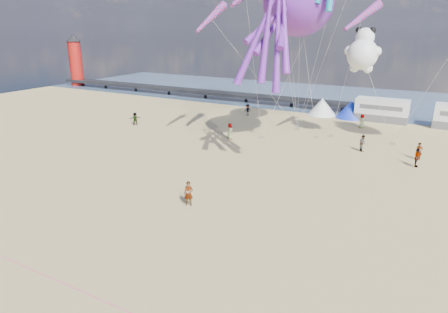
# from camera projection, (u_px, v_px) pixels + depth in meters

# --- Properties ---
(ground) EXTENTS (120.00, 120.00, 0.00)m
(ground) POSITION_uv_depth(u_px,v_px,m) (158.00, 248.00, 22.99)
(ground) COLOR tan
(ground) RESTS_ON ground
(water) EXTENTS (120.00, 120.00, 0.00)m
(water) POSITION_uv_depth(u_px,v_px,m) (358.00, 100.00, 68.59)
(water) COLOR #3D5576
(water) RESTS_ON ground
(pier) EXTENTS (60.00, 3.00, 0.50)m
(pier) POSITION_uv_depth(u_px,v_px,m) (187.00, 90.00, 72.13)
(pier) COLOR black
(pier) RESTS_ON ground
(lighthouse) EXTENTS (2.60, 2.60, 9.00)m
(lighthouse) POSITION_uv_depth(u_px,v_px,m) (76.00, 64.00, 84.00)
(lighthouse) COLOR #A5140F
(lighthouse) RESTS_ON ground
(motorhome_0) EXTENTS (6.60, 2.50, 3.00)m
(motorhome_0) POSITION_uv_depth(u_px,v_px,m) (382.00, 110.00, 52.91)
(motorhome_0) COLOR silver
(motorhome_0) RESTS_ON ground
(tent_white) EXTENTS (4.00, 4.00, 2.40)m
(tent_white) POSITION_uv_depth(u_px,v_px,m) (322.00, 107.00, 56.71)
(tent_white) COLOR white
(tent_white) RESTS_ON ground
(tent_blue) EXTENTS (4.00, 4.00, 2.40)m
(tent_blue) POSITION_uv_depth(u_px,v_px,m) (351.00, 109.00, 54.86)
(tent_blue) COLOR #1933CC
(tent_blue) RESTS_ON ground
(rope_line) EXTENTS (34.00, 0.03, 0.03)m
(rope_line) POSITION_uv_depth(u_px,v_px,m) (92.00, 296.00, 18.84)
(rope_line) COLOR #F2338C
(rope_line) RESTS_ON ground
(standing_person) EXTENTS (0.76, 0.62, 1.79)m
(standing_person) POSITION_uv_depth(u_px,v_px,m) (189.00, 194.00, 28.13)
(standing_person) COLOR tan
(standing_person) RESTS_ON ground
(beachgoer_0) EXTENTS (0.70, 0.77, 1.76)m
(beachgoer_0) POSITION_uv_depth(u_px,v_px,m) (362.00, 121.00, 49.51)
(beachgoer_0) COLOR #7F6659
(beachgoer_0) RESTS_ON ground
(beachgoer_1) EXTENTS (0.88, 0.98, 1.69)m
(beachgoer_1) POSITION_uv_depth(u_px,v_px,m) (363.00, 143.00, 40.38)
(beachgoer_1) COLOR #7F6659
(beachgoer_1) RESTS_ON ground
(beachgoer_2) EXTENTS (0.95, 0.99, 1.61)m
(beachgoer_2) POSITION_uv_depth(u_px,v_px,m) (248.00, 110.00, 56.39)
(beachgoer_2) COLOR #7F6659
(beachgoer_2) RESTS_ON ground
(beachgoer_3) EXTENTS (0.65, 1.11, 1.70)m
(beachgoer_3) POSITION_uv_depth(u_px,v_px,m) (417.00, 158.00, 35.85)
(beachgoer_3) COLOR #7F6659
(beachgoer_3) RESTS_ON ground
(beachgoer_4) EXTENTS (0.89, 1.01, 1.63)m
(beachgoer_4) POSITION_uv_depth(u_px,v_px,m) (135.00, 119.00, 51.07)
(beachgoer_4) COLOR #7F6659
(beachgoer_4) RESTS_ON ground
(beachgoer_5) EXTENTS (1.57, 0.56, 1.68)m
(beachgoer_5) POSITION_uv_depth(u_px,v_px,m) (419.00, 151.00, 37.76)
(beachgoer_5) COLOR #7F6659
(beachgoer_5) RESTS_ON ground
(beachgoer_6) EXTENTS (0.78, 0.73, 1.80)m
(beachgoer_6) POSITION_uv_depth(u_px,v_px,m) (230.00, 131.00, 44.71)
(beachgoer_6) COLOR #7F6659
(beachgoer_6) RESTS_ON ground
(sandbag_a) EXTENTS (0.50, 0.35, 0.22)m
(sandbag_a) POSITION_uv_depth(u_px,v_px,m) (262.00, 137.00, 45.19)
(sandbag_a) COLOR gray
(sandbag_a) RESTS_ON ground
(sandbag_b) EXTENTS (0.50, 0.35, 0.22)m
(sandbag_b) POSITION_uv_depth(u_px,v_px,m) (316.00, 137.00, 45.26)
(sandbag_b) COLOR gray
(sandbag_b) RESTS_ON ground
(sandbag_c) EXTENTS (0.50, 0.35, 0.22)m
(sandbag_c) POSITION_uv_depth(u_px,v_px,m) (393.00, 144.00, 42.78)
(sandbag_c) COLOR gray
(sandbag_c) RESTS_ON ground
(sandbag_d) EXTENTS (0.50, 0.35, 0.22)m
(sandbag_d) POSITION_uv_depth(u_px,v_px,m) (331.00, 136.00, 45.67)
(sandbag_d) COLOR gray
(sandbag_d) RESTS_ON ground
(sandbag_e) EXTENTS (0.50, 0.35, 0.22)m
(sandbag_e) POSITION_uv_depth(u_px,v_px,m) (298.00, 129.00, 48.72)
(sandbag_e) COLOR gray
(sandbag_e) RESTS_ON ground
(kite_octopus_purple) EXTENTS (5.10, 11.36, 12.85)m
(kite_octopus_purple) POSITION_uv_depth(u_px,v_px,m) (299.00, 2.00, 37.06)
(kite_octopus_purple) COLOR #69239A
(kite_panda) EXTENTS (4.77, 4.63, 5.42)m
(kite_panda) POSITION_uv_depth(u_px,v_px,m) (362.00, 54.00, 41.22)
(kite_panda) COLOR white
(windsock_mid) EXTENTS (3.21, 5.61, 5.69)m
(windsock_mid) POSITION_uv_depth(u_px,v_px,m) (362.00, 17.00, 39.48)
(windsock_mid) COLOR red
(windsock_right) EXTENTS (1.21, 5.53, 5.49)m
(windsock_right) POSITION_uv_depth(u_px,v_px,m) (211.00, 18.00, 39.96)
(windsock_right) COLOR red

